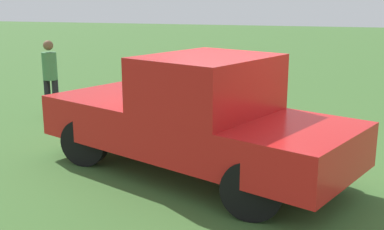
% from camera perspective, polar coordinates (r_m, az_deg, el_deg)
% --- Properties ---
extents(ground_plane, '(80.00, 80.00, 0.00)m').
position_cam_1_polar(ground_plane, '(7.81, 4.34, -5.56)').
color(ground_plane, '#3D662D').
extents(pickup_truck, '(5.14, 3.48, 1.79)m').
position_cam_1_polar(pickup_truck, '(6.97, 0.79, 0.02)').
color(pickup_truck, black).
rests_on(pickup_truck, ground_plane).
extents(person_bystander, '(0.34, 0.34, 1.68)m').
position_cam_1_polar(person_bystander, '(11.12, -16.50, 4.73)').
color(person_bystander, black).
rests_on(person_bystander, ground_plane).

